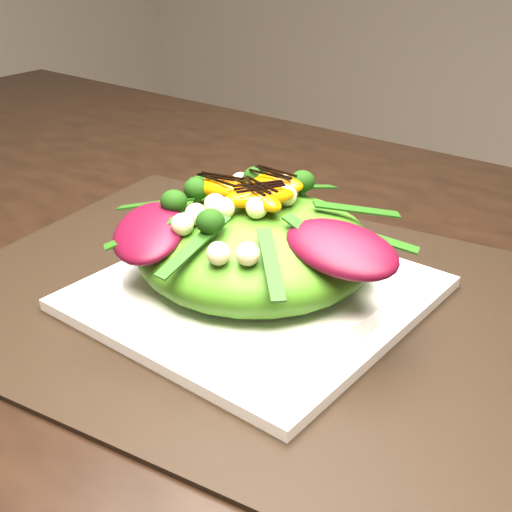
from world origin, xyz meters
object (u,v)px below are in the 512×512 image
Objects in this scene: orange_segment at (263,188)px; dining_table at (146,242)px; salad_bowl at (256,280)px; lettuce_mound at (256,247)px; placemat at (256,300)px; plate_base at (256,293)px.

dining_table is at bearing 172.92° from orange_segment.
lettuce_mound reaches higher than salad_bowl.
orange_segment reaches higher than lettuce_mound.
placemat is 9.11× the size of orange_segment.
placemat is 0.05m from lettuce_mound.
dining_table is 0.21m from placemat.
orange_segment is (-0.02, 0.03, 0.07)m from salad_bowl.
orange_segment is (-0.02, 0.03, 0.04)m from lettuce_mound.
placemat is at bearing -15.15° from dining_table.
plate_base is 1.15× the size of salad_bowl.
placemat is at bearing 0.00° from lettuce_mound.
plate_base is at bearing 0.00° from placemat.
orange_segment is (-0.02, 0.03, 0.09)m from plate_base.
salad_bowl reaches higher than placemat.
dining_table is 0.21m from salad_bowl.
lettuce_mound is (0.00, 0.00, 0.05)m from plate_base.
lettuce_mound is at bearing 0.00° from salad_bowl.
plate_base is 0.01m from salad_bowl.
dining_table is 0.22m from orange_segment.
lettuce_mound reaches higher than placemat.
plate_base is 4.39× the size of orange_segment.
lettuce_mound is (0.00, 0.00, 0.05)m from placemat.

